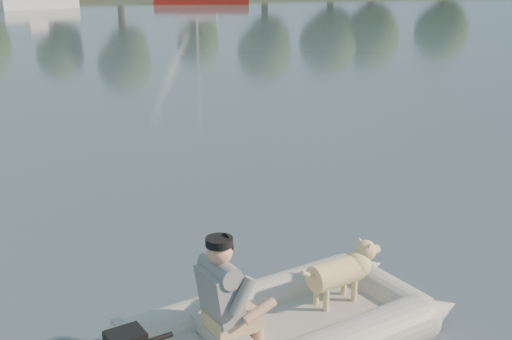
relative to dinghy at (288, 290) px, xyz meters
name	(u,v)px	position (x,y,z in m)	size (l,w,h in m)	color
water	(297,302)	(0.35, 0.67, -0.53)	(160.00, 160.00, 0.00)	#4E5B6A
dinghy	(288,290)	(0.00, 0.00, 0.00)	(4.39, 3.33, 1.26)	gray
man	(222,290)	(-0.62, -0.13, 0.17)	(0.66, 0.56, 0.97)	slate
dog	(336,278)	(0.55, 0.21, -0.06)	(0.84, 0.30, 0.56)	tan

